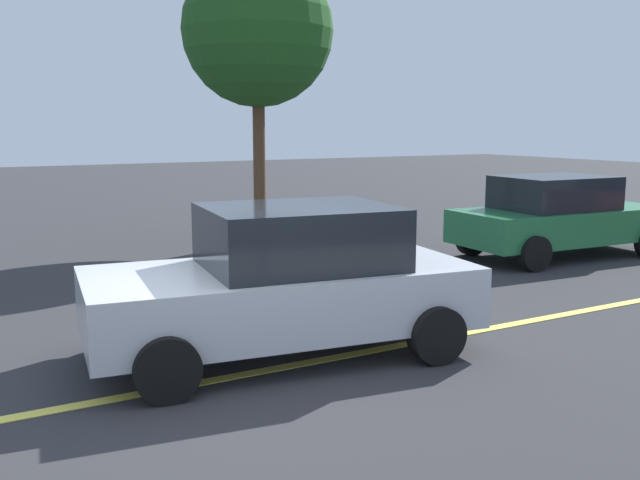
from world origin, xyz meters
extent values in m
plane|color=#2D2D30|center=(0.00, 0.00, 0.00)|extent=(80.00, 80.00, 0.00)
cube|color=#E0D14C|center=(3.00, 0.00, 0.01)|extent=(28.00, 0.16, 0.01)
cube|color=#236B3D|center=(8.13, 3.11, 0.64)|extent=(4.42, 2.01, 0.63)
cube|color=black|center=(7.91, 3.12, 1.27)|extent=(2.16, 1.67, 0.63)
cylinder|color=black|center=(9.65, 3.90, 0.32)|extent=(0.65, 0.26, 0.64)
cylinder|color=black|center=(6.71, 4.07, 0.32)|extent=(0.65, 0.26, 0.64)
cylinder|color=black|center=(6.61, 2.32, 0.32)|extent=(0.65, 0.26, 0.64)
cube|color=#B7BABF|center=(0.68, 0.44, 0.66)|extent=(4.49, 2.44, 0.68)
cube|color=black|center=(0.90, 0.41, 1.34)|extent=(2.26, 1.92, 0.68)
cylinder|color=black|center=(-0.88, -0.31, 0.32)|extent=(0.66, 0.30, 0.64)
cylinder|color=black|center=(-0.64, 1.57, 0.32)|extent=(0.66, 0.30, 0.64)
cylinder|color=black|center=(2.00, -0.69, 0.32)|extent=(0.66, 0.30, 0.64)
cylinder|color=black|center=(2.25, 1.19, 0.32)|extent=(0.66, 0.30, 0.64)
cylinder|color=#513823|center=(3.67, 7.47, 1.82)|extent=(0.26, 0.26, 3.64)
sphere|color=#1E4C1C|center=(3.67, 7.47, 4.51)|extent=(3.18, 3.18, 3.18)
camera|label=1|loc=(-2.77, -6.52, 2.58)|focal=39.86mm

